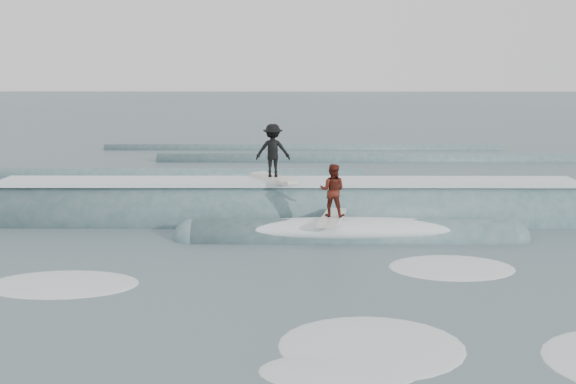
{
  "coord_description": "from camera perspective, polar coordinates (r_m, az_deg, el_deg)",
  "views": [
    {
      "loc": [
        0.08,
        -13.14,
        5.1
      ],
      "look_at": [
        0.0,
        5.59,
        1.1
      ],
      "focal_mm": 40.0,
      "sensor_mm": 36.0,
      "label": 1
    }
  ],
  "objects": [
    {
      "name": "far_swells",
      "position": [
        31.22,
        -0.69,
        2.66
      ],
      "size": [
        34.31,
        8.65,
        0.8
      ],
      "color": "#395D61",
      "rests_on": "ground"
    },
    {
      "name": "surfer_black",
      "position": [
        19.96,
        -1.36,
        3.49
      ],
      "size": [
        1.56,
        1.97,
        1.75
      ],
      "color": "silver",
      "rests_on": "ground"
    },
    {
      "name": "whitewater",
      "position": [
        13.22,
        0.42,
        -10.65
      ],
      "size": [
        17.88,
        7.58,
        0.1
      ],
      "color": "white",
      "rests_on": "ground"
    },
    {
      "name": "ground",
      "position": [
        14.1,
        -0.1,
        -9.16
      ],
      "size": [
        160.0,
        160.0,
        0.0
      ],
      "primitive_type": "plane",
      "color": "#40525D",
      "rests_on": "ground"
    },
    {
      "name": "breaking_wave",
      "position": [
        20.09,
        0.67,
        -2.54
      ],
      "size": [
        23.23,
        4.0,
        2.43
      ],
      "color": "#395D61",
      "rests_on": "ground"
    },
    {
      "name": "surfer_red",
      "position": [
        17.98,
        3.97,
        -0.22
      ],
      "size": [
        0.97,
        2.07,
        1.59
      ],
      "color": "silver",
      "rests_on": "ground"
    }
  ]
}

